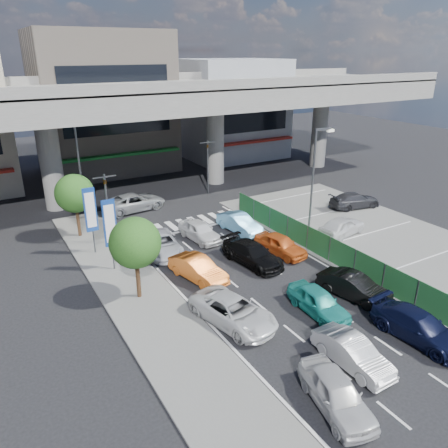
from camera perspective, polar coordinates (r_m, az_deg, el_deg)
ground at (r=25.18m, az=7.66°, el=-9.45°), size 120.00×120.00×0.00m
parking_lot at (r=33.55m, az=20.60°, el=-2.41°), size 12.00×28.00×0.06m
sidewalk_left at (r=25.31m, az=-10.96°, el=-9.34°), size 4.00×30.00×0.12m
fence_run at (r=28.62m, az=14.98°, el=-3.98°), size 0.16×22.00×1.80m
expressway at (r=41.29m, az=-11.31°, el=15.51°), size 64.00×14.00×10.75m
building_center at (r=51.84m, az=-15.45°, el=14.94°), size 14.00×10.90×15.00m
building_east at (r=57.44m, az=1.00°, el=14.77°), size 12.00×10.90×12.00m
traffic_light_left at (r=31.03m, az=-15.17°, el=4.06°), size 1.60×1.24×5.20m
traffic_light_right at (r=41.54m, az=-2.15°, el=9.18°), size 1.60×1.24×5.20m
street_lamp_right at (r=31.90m, az=11.78°, el=6.40°), size 1.65×0.22×8.00m
street_lamp_left at (r=36.44m, az=-18.14°, el=7.67°), size 1.65×0.22×8.00m
signboard_near at (r=27.41m, az=-14.67°, el=-0.17°), size 0.80×0.14×4.70m
signboard_far at (r=30.06m, az=-17.03°, el=1.53°), size 0.80×0.14×4.70m
tree_near at (r=23.79m, az=-11.53°, el=-2.46°), size 2.80×2.80×4.80m
tree_far at (r=33.19m, az=-18.93°, el=3.78°), size 2.80×2.80×4.80m
van_white_back_left at (r=18.52m, az=14.45°, el=-20.60°), size 2.50×4.31×1.38m
hatch_white_back_mid at (r=20.69m, az=16.43°, el=-15.82°), size 1.44×3.96×1.30m
minivan_navy_back at (r=23.33m, az=24.08°, el=-12.13°), size 2.30×4.89×1.38m
sedan_white_mid_left at (r=22.50m, az=1.20°, el=-11.32°), size 3.37×5.36×1.38m
taxi_teal_mid at (r=23.81m, az=12.22°, el=-9.87°), size 1.77×4.03×1.35m
hatch_black_mid_right at (r=25.64m, az=16.62°, el=-7.86°), size 2.39×4.41×1.38m
taxi_orange_left at (r=26.50m, az=-3.43°, el=-5.89°), size 2.37×4.41×1.38m
sedan_black_mid at (r=28.40m, az=3.71°, el=-3.91°), size 2.60×4.98×1.38m
taxi_orange_right at (r=29.90m, az=7.39°, el=-2.70°), size 2.27×4.22×1.36m
wagon_silver_front_left at (r=30.13m, az=-8.19°, el=-2.58°), size 2.80×5.03×1.33m
sedan_white_front_mid at (r=31.93m, az=-3.20°, el=-0.90°), size 2.05×4.20×1.38m
kei_truck_front_right at (r=33.30m, az=2.02°, el=0.11°), size 1.90×4.32×1.38m
crossing_wagon_silver at (r=38.59m, az=-11.65°, el=2.84°), size 5.66×3.07×1.51m
parked_sedan_white at (r=33.64m, az=15.14°, el=-0.28°), size 4.50×2.51×1.45m
parked_sedan_dgrey at (r=40.00m, az=16.70°, el=2.99°), size 4.82×2.60×1.33m
traffic_cone at (r=32.29m, az=10.16°, el=-1.56°), size 0.43×0.43×0.63m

